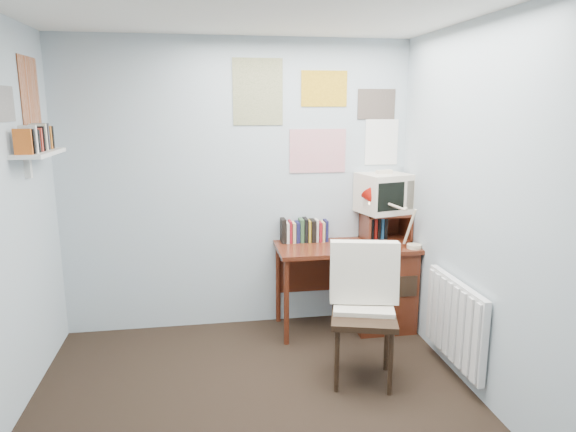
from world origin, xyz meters
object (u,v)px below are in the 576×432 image
Objects in this scene: desk at (375,282)px; crt_tv at (383,191)px; desk_lamp at (415,223)px; wall_shelf at (39,153)px; desk_chair at (364,318)px; tv_riser at (385,226)px; radiator at (455,321)px.

crt_tv reaches higher than desk.
wall_shelf is at bearing -163.66° from desk_lamp.
desk is at bearing 82.23° from desk_chair.
tv_riser is 0.50× the size of radiator.
crt_tv is at bearing 138.90° from tv_riser.
desk_chair is 1.20× the size of radiator.
radiator is (0.29, -0.93, 0.01)m from desk.
desk_lamp is (0.65, 0.70, 0.50)m from desk_chair.
wall_shelf is (-2.19, 0.51, 1.14)m from desk_chair.
desk is 0.66m from desk_lamp.
desk_chair is 2.17× the size of desk_lamp.
desk_lamp is 1.10× the size of tv_riser.
crt_tv reaches higher than desk_chair.
crt_tv is 2.75m from wall_shelf.
desk_chair reaches higher than desk.
radiator is at bearing 12.58° from desk_chair.
tv_riser is at bearing 42.96° from desk.
crt_tv is (-0.02, 0.02, 0.31)m from tv_riser.
crt_tv is 0.64× the size of wall_shelf.
wall_shelf is (-2.84, -0.19, 0.64)m from desk_lamp.
desk is 0.97m from radiator.
desk_chair is 2.52m from wall_shelf.
desk_lamp is 2.92m from wall_shelf.
desk_lamp is 0.35m from tv_riser.
crt_tv is at bearing 53.75° from desk.
crt_tv reaches higher than tv_riser.
desk_lamp is at bearing -35.24° from desk.
desk is 0.51m from tv_riser.
wall_shelf reaches higher than tv_riser.
radiator is 3.15m from wall_shelf.
desk is at bearing 107.24° from radiator.
desk is 1.50× the size of radiator.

